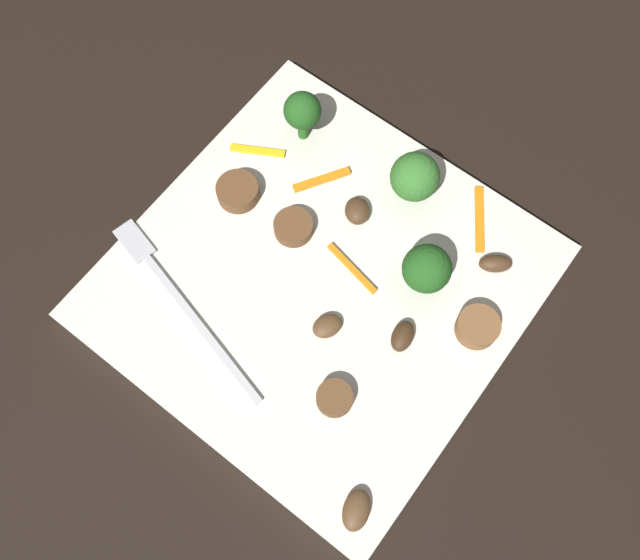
% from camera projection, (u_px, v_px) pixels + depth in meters
% --- Properties ---
extents(ground_plane, '(1.40, 1.40, 0.00)m').
position_uv_depth(ground_plane, '(320.00, 286.00, 0.54)').
color(ground_plane, black).
extents(plate, '(0.29, 0.29, 0.01)m').
position_uv_depth(plate, '(320.00, 283.00, 0.53)').
color(plate, white).
rests_on(plate, ground_plane).
extents(fork, '(0.18, 0.05, 0.00)m').
position_uv_depth(fork, '(177.00, 296.00, 0.52)').
color(fork, silver).
rests_on(fork, plate).
extents(broccoli_floret_0, '(0.03, 0.03, 0.05)m').
position_uv_depth(broccoli_floret_0, '(302.00, 112.00, 0.54)').
color(broccoli_floret_0, '#296420').
rests_on(broccoli_floret_0, plate).
extents(broccoli_floret_1, '(0.04, 0.04, 0.05)m').
position_uv_depth(broccoli_floret_1, '(415.00, 177.00, 0.53)').
color(broccoli_floret_1, '#408630').
rests_on(broccoli_floret_1, plate).
extents(broccoli_floret_2, '(0.04, 0.04, 0.05)m').
position_uv_depth(broccoli_floret_2, '(427.00, 269.00, 0.50)').
color(broccoli_floret_2, '#296420').
rests_on(broccoli_floret_2, plate).
extents(sausage_slice_0, '(0.04, 0.04, 0.02)m').
position_uv_depth(sausage_slice_0, '(478.00, 327.00, 0.51)').
color(sausage_slice_0, brown).
rests_on(sausage_slice_0, plate).
extents(sausage_slice_1, '(0.03, 0.03, 0.01)m').
position_uv_depth(sausage_slice_1, '(293.00, 227.00, 0.54)').
color(sausage_slice_1, brown).
rests_on(sausage_slice_1, plate).
extents(sausage_slice_2, '(0.03, 0.03, 0.01)m').
position_uv_depth(sausage_slice_2, '(335.00, 398.00, 0.49)').
color(sausage_slice_2, brown).
rests_on(sausage_slice_2, plate).
extents(sausage_slice_3, '(0.04, 0.04, 0.01)m').
position_uv_depth(sausage_slice_3, '(238.00, 192.00, 0.55)').
color(sausage_slice_3, brown).
rests_on(sausage_slice_3, plate).
extents(mushroom_0, '(0.02, 0.03, 0.01)m').
position_uv_depth(mushroom_0, '(400.00, 339.00, 0.50)').
color(mushroom_0, '#422B19').
rests_on(mushroom_0, plate).
extents(mushroom_1, '(0.03, 0.03, 0.01)m').
position_uv_depth(mushroom_1, '(496.00, 264.00, 0.53)').
color(mushroom_1, '#4C331E').
rests_on(mushroom_1, plate).
extents(mushroom_2, '(0.03, 0.03, 0.01)m').
position_uv_depth(mushroom_2, '(327.00, 326.00, 0.51)').
color(mushroom_2, brown).
rests_on(mushroom_2, plate).
extents(mushroom_3, '(0.03, 0.03, 0.01)m').
position_uv_depth(mushroom_3, '(356.00, 510.00, 0.46)').
color(mushroom_3, brown).
rests_on(mushroom_3, plate).
extents(mushroom_4, '(0.03, 0.03, 0.01)m').
position_uv_depth(mushroom_4, '(357.00, 211.00, 0.54)').
color(mushroom_4, '#4C331E').
rests_on(mushroom_4, plate).
extents(pepper_strip_0, '(0.04, 0.05, 0.00)m').
position_uv_depth(pepper_strip_0, '(479.00, 219.00, 0.54)').
color(pepper_strip_0, orange).
rests_on(pepper_strip_0, plate).
extents(pepper_strip_1, '(0.04, 0.03, 0.00)m').
position_uv_depth(pepper_strip_1, '(258.00, 151.00, 0.57)').
color(pepper_strip_1, yellow).
rests_on(pepper_strip_1, plate).
extents(pepper_strip_2, '(0.05, 0.01, 0.00)m').
position_uv_depth(pepper_strip_2, '(352.00, 269.00, 0.53)').
color(pepper_strip_2, orange).
rests_on(pepper_strip_2, plate).
extents(pepper_strip_3, '(0.03, 0.04, 0.00)m').
position_uv_depth(pepper_strip_3, '(322.00, 180.00, 0.56)').
color(pepper_strip_3, orange).
rests_on(pepper_strip_3, plate).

